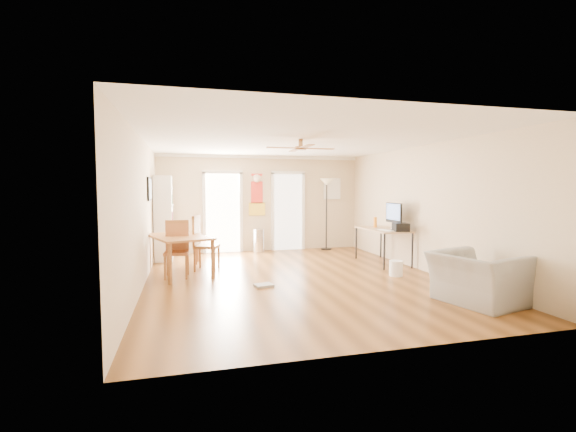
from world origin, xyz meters
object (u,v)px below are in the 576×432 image
object	(u,v)px
bookshelf	(164,218)
torchiere_lamp	(326,214)
trash_can	(259,241)
computer_desk	(382,246)
printer	(401,227)
armchair	(477,278)
dining_chair_right_a	(205,241)
wastebasket_a	(396,268)
dining_table	(179,255)
dining_chair_right_b	(207,243)
dining_chair_near	(176,250)

from	to	relation	value
bookshelf	torchiere_lamp	world-z (taller)	bookshelf
trash_can	computer_desk	bearing A→B (deg)	-42.63
printer	armchair	distance (m)	2.74
dining_chair_right_a	armchair	distance (m)	5.70
armchair	wastebasket_a	bearing A→B (deg)	-7.66
dining_chair_right_a	computer_desk	distance (m)	4.07
bookshelf	trash_can	size ratio (longest dim) A/B	3.22
wastebasket_a	bookshelf	bearing A→B (deg)	145.75
armchair	computer_desk	bearing A→B (deg)	-16.63
dining_table	dining_chair_right_a	world-z (taller)	dining_chair_right_a
dining_chair_right_b	dining_chair_near	distance (m)	0.83
dining_chair_right_b	computer_desk	distance (m)	3.94
dining_chair_right_a	printer	distance (m)	4.37
dining_chair_right_b	printer	size ratio (longest dim) A/B	3.30
trash_can	computer_desk	size ratio (longest dim) A/B	0.42
dining_chair_near	torchiere_lamp	xyz separation A→B (m)	(3.99, 2.58, 0.45)
computer_desk	torchiere_lamp	bearing A→B (deg)	103.47
dining_chair_right_b	bookshelf	bearing A→B (deg)	48.33
dining_chair_right_a	torchiere_lamp	size ratio (longest dim) A/B	0.51
bookshelf	computer_desk	xyz separation A→B (m)	(4.86, -1.78, -0.61)
trash_can	armchair	xyz separation A→B (m)	(2.28, -5.51, 0.07)
dining_table	dining_chair_near	distance (m)	0.32
dining_chair_near	torchiere_lamp	world-z (taller)	torchiere_lamp
trash_can	computer_desk	world-z (taller)	computer_desk
dining_table	torchiere_lamp	size ratio (longest dim) A/B	0.78
dining_chair_right_b	dining_chair_near	world-z (taller)	dining_chair_right_b
bookshelf	printer	distance (m)	5.51
trash_can	torchiere_lamp	size ratio (longest dim) A/B	0.32
dining_table	printer	bearing A→B (deg)	-6.27
dining_table	dining_chair_near	size ratio (longest dim) A/B	1.43
dining_table	torchiere_lamp	xyz separation A→B (m)	(3.94, 2.31, 0.60)
dining_chair_right_b	armchair	size ratio (longest dim) A/B	0.98
torchiere_lamp	wastebasket_a	size ratio (longest dim) A/B	6.58
dining_table	dining_chair_right_b	world-z (taller)	dining_chair_right_b
torchiere_lamp	dining_chair_right_a	bearing A→B (deg)	-160.47
torchiere_lamp	computer_desk	size ratio (longest dim) A/B	1.34
dining_chair_right_b	torchiere_lamp	distance (m)	3.96
torchiere_lamp	printer	world-z (taller)	torchiere_lamp
computer_desk	printer	size ratio (longest dim) A/B	4.30
computer_desk	trash_can	bearing A→B (deg)	137.37
trash_can	bookshelf	bearing A→B (deg)	-168.62
dining_chair_right_b	computer_desk	world-z (taller)	dining_chair_right_b
dining_chair_right_b	dining_chair_right_a	bearing A→B (deg)	17.23
bookshelf	dining_chair_right_b	bearing A→B (deg)	-66.83
wastebasket_a	dining_chair_near	bearing A→B (deg)	167.34
dining_chair_right_a	printer	world-z (taller)	dining_chair_right_a
bookshelf	torchiere_lamp	xyz separation A→B (m)	(4.32, 0.47, -0.01)
bookshelf	armchair	xyz separation A→B (m)	(4.68, -5.02, -0.63)
computer_desk	printer	bearing A→B (deg)	-78.05
wastebasket_a	armchair	size ratio (longest dim) A/B	0.26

